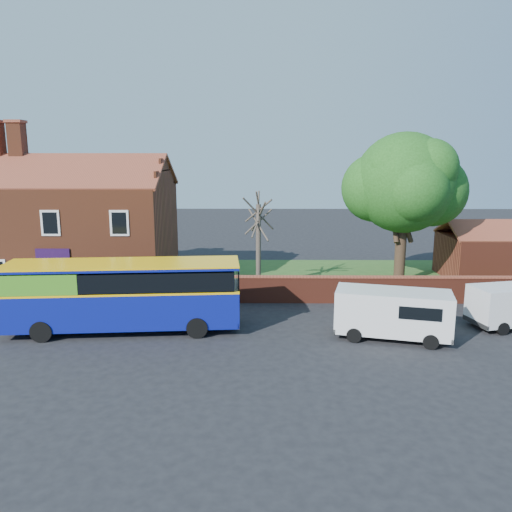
{
  "coord_description": "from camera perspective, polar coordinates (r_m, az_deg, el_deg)",
  "views": [
    {
      "loc": [
        5.14,
        -21.0,
        8.38
      ],
      "look_at": [
        4.91,
        5.0,
        3.17
      ],
      "focal_mm": 35.0,
      "sensor_mm": 36.0,
      "label": 1
    }
  ],
  "objects": [
    {
      "name": "outbuilding",
      "position": [
        38.55,
        26.44,
        0.01
      ],
      "size": [
        8.2,
        5.06,
        4.17
      ],
      "color": "maroon",
      "rests_on": "ground"
    },
    {
      "name": "bare_tree",
      "position": [
        31.21,
        0.28,
        1.52
      ],
      "size": [
        2.24,
        2.67,
        5.97
      ],
      "color": "#4C4238",
      "rests_on": "ground"
    },
    {
      "name": "bus",
      "position": [
        25.06,
        -15.71,
        -4.05
      ],
      "size": [
        11.33,
        3.72,
        3.39
      ],
      "rotation": [
        0.0,
        0.0,
        0.08
      ],
      "color": "navy",
      "rests_on": "ground"
    },
    {
      "name": "boundary_wall",
      "position": [
        30.05,
        15.69,
        -3.69
      ],
      "size": [
        22.0,
        0.38,
        1.6
      ],
      "color": "maroon",
      "rests_on": "ground"
    },
    {
      "name": "van_near",
      "position": [
        24.15,
        15.39,
        -6.19
      ],
      "size": [
        5.56,
        3.29,
        2.29
      ],
      "rotation": [
        0.0,
        0.0,
        -0.25
      ],
      "color": "white",
      "rests_on": "ground"
    },
    {
      "name": "large_tree",
      "position": [
        33.93,
        16.61,
        7.69
      ],
      "size": [
        8.14,
        6.44,
        9.93
      ],
      "color": "black",
      "rests_on": "ground"
    },
    {
      "name": "ground",
      "position": [
        23.19,
        -12.54,
        -10.15
      ],
      "size": [
        120.0,
        120.0,
        0.0
      ],
      "primitive_type": "plane",
      "color": "black",
      "rests_on": "ground"
    },
    {
      "name": "kerb",
      "position": [
        29.01,
        -24.42,
        -6.37
      ],
      "size": [
        18.0,
        0.15,
        0.14
      ],
      "primitive_type": "cube",
      "color": "slate",
      "rests_on": "ground"
    },
    {
      "name": "grass_strip",
      "position": [
        35.88,
        13.16,
        -2.45
      ],
      "size": [
        26.0,
        12.0,
        0.04
      ],
      "primitive_type": "cube",
      "color": "#426B28",
      "rests_on": "ground"
    },
    {
      "name": "pavement",
      "position": [
        30.53,
        -23.06,
        -5.42
      ],
      "size": [
        18.0,
        3.5,
        0.12
      ],
      "primitive_type": "cube",
      "color": "gray",
      "rests_on": "ground"
    },
    {
      "name": "shop_building",
      "position": [
        35.05,
        -19.82,
        2.51
      ],
      "size": [
        12.3,
        8.13,
        10.5
      ],
      "color": "brown",
      "rests_on": "ground"
    }
  ]
}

